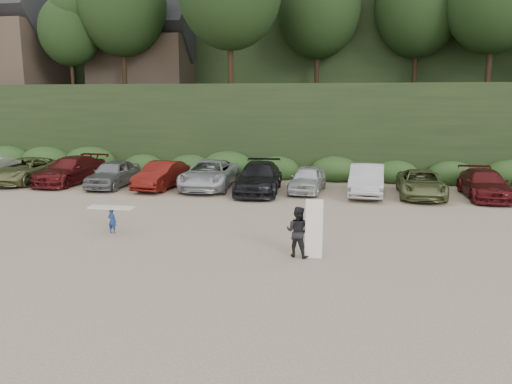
# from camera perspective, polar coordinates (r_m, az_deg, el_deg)

# --- Properties ---
(ground) EXTENTS (120.00, 120.00, 0.00)m
(ground) POSITION_cam_1_polar(r_m,az_deg,el_deg) (18.36, -6.68, -5.54)
(ground) COLOR tan
(ground) RESTS_ON ground
(hillside_backdrop) EXTENTS (90.00, 41.50, 28.00)m
(hillside_backdrop) POSITION_cam_1_polar(r_m,az_deg,el_deg) (53.35, 5.07, 17.30)
(hillside_backdrop) COLOR black
(hillside_backdrop) RESTS_ON ground
(parked_cars) EXTENTS (39.77, 6.55, 1.64)m
(parked_cars) POSITION_cam_1_polar(r_m,az_deg,el_deg) (28.14, -4.13, 1.83)
(parked_cars) COLOR #A7A6AB
(parked_cars) RESTS_ON ground
(child_surfer) EXTENTS (1.75, 0.53, 1.04)m
(child_surfer) POSITION_cam_1_polar(r_m,az_deg,el_deg) (19.83, -16.16, -2.55)
(child_surfer) COLOR navy
(child_surfer) RESTS_ON ground
(adult_surfer) EXTENTS (1.30, 0.83, 1.98)m
(adult_surfer) POSITION_cam_1_polar(r_m,az_deg,el_deg) (16.29, 4.96, -4.51)
(adult_surfer) COLOR black
(adult_surfer) RESTS_ON ground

